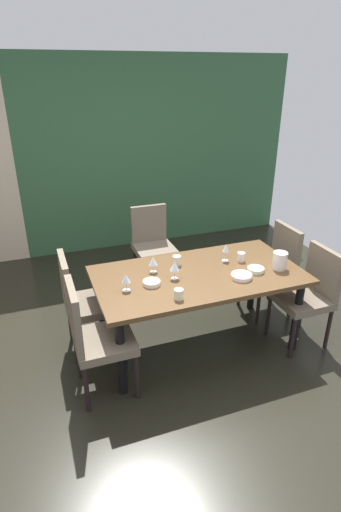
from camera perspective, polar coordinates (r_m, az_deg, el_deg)
name	(u,v)px	position (r m, az deg, el deg)	size (l,w,h in m)	color
ground_plane	(172,364)	(3.62, 0.18, -15.17)	(5.43, 5.57, 0.02)	black
garden_window_panel	(159,154)	(5.71, -1.61, 14.39)	(3.79, 0.10, 2.53)	#325C3A
dining_table	(198,282)	(3.48, 3.98, -3.68)	(1.79, 0.95, 0.74)	brown
chair_left_far	(82,299)	(3.56, -12.53, -5.99)	(0.44, 0.44, 0.93)	#6E6151
chair_left_near	(93,335)	(3.08, -10.99, -10.98)	(0.44, 0.44, 0.96)	#6E6151
chair_head_far	(152,242)	(4.62, -2.62, 2.06)	(0.44, 0.45, 0.92)	#6E6151
chair_right_near	(309,291)	(3.81, 19.22, -4.79)	(0.44, 0.44, 0.92)	#6E6151
chair_right_far	(274,265)	(4.20, 14.58, -1.25)	(0.44, 0.44, 0.92)	#6E6151
wine_glass_right	(175,266)	(3.30, 0.58, -1.50)	(0.08, 0.08, 0.16)	silver
wine_glass_near_window	(226,249)	(3.64, 7.89, 1.03)	(0.06, 0.06, 0.16)	silver
wine_glass_west	(153,261)	(3.41, -2.51, -0.75)	(0.07, 0.07, 0.15)	silver
wine_glass_north	(126,279)	(3.14, -6.39, -3.28)	(0.07, 0.07, 0.14)	silver
serving_bowl_center	(241,276)	(3.40, 10.09, -2.85)	(0.18, 0.18, 0.04)	white
serving_bowl_corner	(256,270)	(3.53, 12.08, -1.93)	(0.14, 0.14, 0.04)	#DFF2CA
serving_bowl_near_shelf	(152,283)	(3.25, -2.72, -3.86)	(0.14, 0.14, 0.04)	silver
cup_left	(177,261)	(3.56, 0.90, -0.66)	(0.08, 0.08, 0.09)	beige
cup_front	(241,257)	(3.69, 10.05, -0.13)	(0.07, 0.07, 0.08)	silver
cup_rear	(179,294)	(3.04, 1.21, -5.49)	(0.07, 0.07, 0.08)	beige
pitcher_east	(280,260)	(3.61, 15.36, -0.61)	(0.14, 0.12, 0.16)	white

